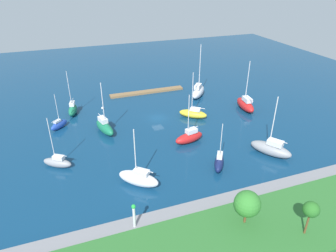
{
  "coord_description": "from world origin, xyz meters",
  "views": [
    {
      "loc": [
        19.2,
        60.38,
        31.42
      ],
      "look_at": [
        0.0,
        7.22,
        1.5
      ],
      "focal_mm": 32.05,
      "sensor_mm": 36.0,
      "label": 1
    }
  ],
  "objects": [
    {
      "name": "water",
      "position": [
        0.0,
        0.0,
        0.0
      ],
      "size": [
        160.0,
        160.0,
        0.0
      ],
      "primitive_type": "plane",
      "color": "navy",
      "rests_on": "ground"
    },
    {
      "name": "pier_dock",
      "position": [
        -2.22,
        -16.41,
        0.29
      ],
      "size": [
        21.02,
        2.07,
        0.57
      ],
      "primitive_type": "cube",
      "color": "olive",
      "rests_on": "ground"
    },
    {
      "name": "breakwater",
      "position": [
        0.0,
        31.66,
        0.51
      ],
      "size": [
        70.5,
        3.69,
        1.02
      ],
      "primitive_type": "cube",
      "color": "gray",
      "rests_on": "ground"
    },
    {
      "name": "shoreline_park",
      "position": [
        0.0,
        38.1,
        0.68
      ],
      "size": [
        64.62,
        11.39,
        1.36
      ],
      "primitive_type": "cube",
      "color": "#2D6B2D",
      "rests_on": "ground"
    },
    {
      "name": "harbor_beacon",
      "position": [
        13.52,
        31.66,
        3.17
      ],
      "size": [
        0.56,
        0.56,
        3.73
      ],
      "color": "silver",
      "rests_on": "breakwater"
    },
    {
      "name": "park_tree_east",
      "position": [
        -0.4,
        36.21,
        4.52
      ],
      "size": [
        3.49,
        3.49,
        4.92
      ],
      "color": "brown",
      "rests_on": "shoreline_park"
    },
    {
      "name": "park_tree_center",
      "position": [
        -6.57,
        40.46,
        5.31
      ],
      "size": [
        2.02,
        2.02,
        5.02
      ],
      "color": "brown",
      "rests_on": "shoreline_park"
    },
    {
      "name": "sailboat_gray_by_breakwater",
      "position": [
        22.73,
        12.47,
        0.97
      ],
      "size": [
        5.44,
        4.39,
        9.62
      ],
      "rotation": [
        0.0,
        0.0,
        5.7
      ],
      "color": "gray",
      "rests_on": "water"
    },
    {
      "name": "sailboat_red_center_basin",
      "position": [
        -2.62,
        12.6,
        1.19
      ],
      "size": [
        6.64,
        3.43,
        10.39
      ],
      "rotation": [
        0.0,
        0.0,
        0.2
      ],
      "color": "red",
      "rests_on": "water"
    },
    {
      "name": "sailboat_white_along_channel",
      "position": [
        10.48,
        22.2,
        1.29
      ],
      "size": [
        6.78,
        6.47,
        10.21
      ],
      "rotation": [
        0.0,
        0.0,
        5.54
      ],
      "color": "white",
      "rests_on": "water"
    },
    {
      "name": "sailboat_green_near_pier",
      "position": [
        12.77,
        2.67,
        1.34
      ],
      "size": [
        4.03,
        7.43,
        11.35
      ],
      "rotation": [
        0.0,
        0.0,
        1.86
      ],
      "color": "#19724C",
      "rests_on": "water"
    },
    {
      "name": "sailboat_navy_far_south",
      "position": [
        -4.03,
        22.51,
        1.14
      ],
      "size": [
        4.12,
        5.17,
        8.92
      ],
      "rotation": [
        0.0,
        0.0,
        1.0
      ],
      "color": "#141E4C",
      "rests_on": "water"
    },
    {
      "name": "sailboat_yellow_mid_basin",
      "position": [
        -8.01,
        2.48,
        1.07
      ],
      "size": [
        6.63,
        5.99,
        10.98
      ],
      "rotation": [
        0.0,
        0.0,
        5.6
      ],
      "color": "yellow",
      "rests_on": "water"
    },
    {
      "name": "sailboat_blue_inner_mooring",
      "position": [
        21.95,
        -2.56,
        0.93
      ],
      "size": [
        4.23,
        4.18,
        7.99
      ],
      "rotation": [
        0.0,
        0.0,
        3.92
      ],
      "color": "#2347B2",
      "rests_on": "water"
    },
    {
      "name": "sailboat_gray_east_end",
      "position": [
        -15.28,
        22.01,
        1.33
      ],
      "size": [
        6.48,
        8.0,
        11.7
      ],
      "rotation": [
        0.0,
        0.0,
        5.29
      ],
      "color": "gray",
      "rests_on": "water"
    },
    {
      "name": "sailboat_red_lone_north",
      "position": [
        -22.09,
        2.72,
        1.4
      ],
      "size": [
        3.49,
        8.08,
        12.18
      ],
      "rotation": [
        0.0,
        0.0,
        4.59
      ],
      "color": "red",
      "rests_on": "water"
    },
    {
      "name": "sailboat_white_lone_south",
      "position": [
        -14.62,
        -8.94,
        1.54
      ],
      "size": [
        7.03,
        7.61,
        14.16
      ],
      "rotation": [
        0.0,
        0.0,
        4.0
      ],
      "color": "white",
      "rests_on": "water"
    },
    {
      "name": "sailboat_green_far_north",
      "position": [
        18.53,
        -9.17,
        1.21
      ],
      "size": [
        2.97,
        5.89,
        10.82
      ],
      "rotation": [
        0.0,
        0.0,
        1.36
      ],
      "color": "#19724C",
      "rests_on": "water"
    },
    {
      "name": "mooring_buoy_white",
      "position": [
        11.41,
        -9.41,
        0.34
      ],
      "size": [
        0.68,
        0.68,
        0.68
      ],
      "primitive_type": "sphere",
      "color": "white",
      "rests_on": "water"
    }
  ]
}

